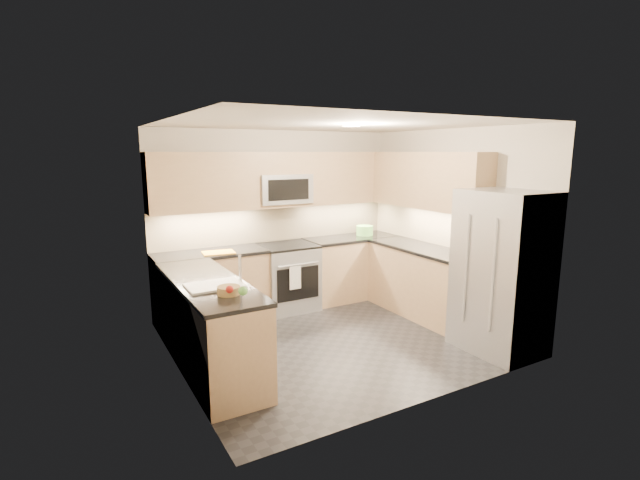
{
  "coord_description": "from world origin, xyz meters",
  "views": [
    {
      "loc": [
        -2.73,
        -4.44,
        2.2
      ],
      "look_at": [
        0.0,
        0.35,
        1.15
      ],
      "focal_mm": 26.0,
      "sensor_mm": 36.0,
      "label": 1
    }
  ],
  "objects": [
    {
      "name": "microwave",
      "position": [
        0.0,
        1.4,
        1.7
      ],
      "size": [
        0.76,
        0.4,
        0.4
      ],
      "primitive_type": "cube",
      "color": "#979A9F",
      "rests_on": "upper_cab_back"
    },
    {
      "name": "wall_front",
      "position": [
        0.0,
        -1.6,
        1.25
      ],
      "size": [
        3.6,
        0.02,
        2.5
      ],
      "primitive_type": "cube",
      "color": "#BCB3A4",
      "rests_on": "floor"
    },
    {
      "name": "wall_right",
      "position": [
        1.8,
        0.0,
        1.25
      ],
      "size": [
        0.02,
        3.2,
        2.5
      ],
      "primitive_type": "cube",
      "color": "#BCB3A4",
      "rests_on": "floor"
    },
    {
      "name": "base_cab_peninsula",
      "position": [
        -1.5,
        0.0,
        0.45
      ],
      "size": [
        0.6,
        2.0,
        0.9
      ],
      "primitive_type": "cube",
      "color": "tan",
      "rests_on": "floor"
    },
    {
      "name": "countertop_back_left",
      "position": [
        -1.09,
        1.3,
        0.92
      ],
      "size": [
        1.42,
        0.63,
        0.04
      ],
      "primitive_type": "cube",
      "color": "black",
      "rests_on": "base_cab_back_left"
    },
    {
      "name": "countertop_right",
      "position": [
        1.5,
        0.15,
        0.92
      ],
      "size": [
        0.63,
        1.7,
        0.04
      ],
      "primitive_type": "cube",
      "color": "black",
      "rests_on": "base_cab_right"
    },
    {
      "name": "wall_left",
      "position": [
        -1.8,
        0.0,
        1.25
      ],
      "size": [
        0.02,
        3.2,
        2.5
      ],
      "primitive_type": "cube",
      "color": "#BCB3A4",
      "rests_on": "floor"
    },
    {
      "name": "base_cab_back_left",
      "position": [
        -1.09,
        1.3,
        0.45
      ],
      "size": [
        1.42,
        0.6,
        0.9
      ],
      "primitive_type": "cube",
      "color": "tan",
      "rests_on": "floor"
    },
    {
      "name": "backsplash_back",
      "position": [
        0.0,
        1.6,
        1.2
      ],
      "size": [
        3.6,
        0.01,
        0.51
      ],
      "primitive_type": "cube",
      "color": "#C3B18D",
      "rests_on": "wall_back"
    },
    {
      "name": "microwave_door",
      "position": [
        0.0,
        1.2,
        1.7
      ],
      "size": [
        0.6,
        0.01,
        0.28
      ],
      "primitive_type": "cube",
      "color": "black",
      "rests_on": "microwave"
    },
    {
      "name": "fridge_handle_left",
      "position": [
        1.08,
        -1.33,
        0.95
      ],
      "size": [
        0.02,
        0.02,
        1.2
      ],
      "primitive_type": "cylinder",
      "color": "#B2B5BA",
      "rests_on": "refrigerator"
    },
    {
      "name": "utensil_bowl",
      "position": [
        1.34,
        1.31,
        1.01
      ],
      "size": [
        0.29,
        0.29,
        0.15
      ],
      "primitive_type": "cylinder",
      "rotation": [
        0.0,
        0.0,
        0.13
      ],
      "color": "#6CC554",
      "rests_on": "countertop_back_right"
    },
    {
      "name": "fruit_pear",
      "position": [
        -1.45,
        -0.88,
        1.05
      ],
      "size": [
        0.08,
        0.08,
        0.08
      ],
      "primitive_type": "sphere",
      "color": "#5CAB49",
      "rests_on": "fruit_basket"
    },
    {
      "name": "fridge_handle_right",
      "position": [
        1.08,
        -0.97,
        0.95
      ],
      "size": [
        0.02,
        0.02,
        1.2
      ],
      "primitive_type": "cylinder",
      "color": "#B2B5BA",
      "rests_on": "refrigerator"
    },
    {
      "name": "refrigerator",
      "position": [
        1.45,
        -1.15,
        0.9
      ],
      "size": [
        0.7,
        0.9,
        1.8
      ],
      "primitive_type": "cube",
      "color": "#9B9DA2",
      "rests_on": "floor"
    },
    {
      "name": "wall_back",
      "position": [
        0.0,
        1.6,
        1.25
      ],
      "size": [
        3.6,
        0.02,
        2.5
      ],
      "primitive_type": "cube",
      "color": "#BCB3A4",
      "rests_on": "floor"
    },
    {
      "name": "base_cab_back_right",
      "position": [
        1.09,
        1.3,
        0.45
      ],
      "size": [
        1.42,
        0.6,
        0.9
      ],
      "primitive_type": "cube",
      "color": "tan",
      "rests_on": "floor"
    },
    {
      "name": "base_cab_right",
      "position": [
        1.5,
        0.15,
        0.45
      ],
      "size": [
        0.6,
        1.7,
        0.9
      ],
      "primitive_type": "cube",
      "color": "tan",
      "rests_on": "floor"
    },
    {
      "name": "sink_basin",
      "position": [
        -1.5,
        -0.25,
        0.88
      ],
      "size": [
        0.52,
        0.38,
        0.16
      ],
      "primitive_type": "cube",
      "color": "white",
      "rests_on": "base_cab_peninsula"
    },
    {
      "name": "faucet",
      "position": [
        -1.24,
        -0.25,
        1.08
      ],
      "size": [
        0.03,
        0.03,
        0.28
      ],
      "primitive_type": "cylinder",
      "color": "silver",
      "rests_on": "countertop_peninsula"
    },
    {
      "name": "fruit_apple",
      "position": [
        -1.53,
        -0.78,
        1.05
      ],
      "size": [
        0.07,
        0.07,
        0.07
      ],
      "primitive_type": "sphere",
      "color": "#AB1B13",
      "rests_on": "fruit_basket"
    },
    {
      "name": "upper_cab_back",
      "position": [
        0.0,
        1.43,
        1.83
      ],
      "size": [
        3.6,
        0.35,
        0.75
      ],
      "primitive_type": "cube",
      "color": "tan",
      "rests_on": "wall_back"
    },
    {
      "name": "countertop_back_right",
      "position": [
        1.09,
        1.3,
        0.92
      ],
      "size": [
        1.42,
        0.63,
        0.04
      ],
      "primitive_type": "cube",
      "color": "black",
      "rests_on": "base_cab_back_right"
    },
    {
      "name": "upper_cab_right",
      "position": [
        1.62,
        0.28,
        1.83
      ],
      "size": [
        0.35,
        1.95,
        0.75
      ],
      "primitive_type": "cube",
      "color": "tan",
      "rests_on": "wall_right"
    },
    {
      "name": "dish_towel_check",
      "position": [
        -0.06,
        0.91,
        0.55
      ],
      "size": [
        0.16,
        0.01,
        0.31
      ],
      "primitive_type": "cube",
      "rotation": [
        0.0,
        0.0,
        0.01
      ],
      "color": "white",
      "rests_on": "oven_handle"
    },
    {
      "name": "oven_door_glass",
      "position": [
        0.0,
        0.95,
        0.45
      ],
      "size": [
        0.62,
        0.02,
        0.45
      ],
      "primitive_type": "cube",
      "color": "black",
      "rests_on": "gas_range"
    },
    {
      "name": "countertop_peninsula",
      "position": [
        -1.5,
        0.0,
        0.92
      ],
      "size": [
        0.63,
        2.0,
        0.04
      ],
      "primitive_type": "cube",
      "color": "black",
      "rests_on": "base_cab_peninsula"
    },
    {
      "name": "ceiling",
      "position": [
        0.0,
        0.0,
        2.5
      ],
      "size": [
        3.6,
        3.2,
        0.02
      ],
      "primitive_type": "cube",
      "color": "beige",
      "rests_on": "wall_back"
    },
    {
      "name": "gas_range",
      "position": [
        0.0,
        1.28,
        0.46
      ],
      "size": [
        0.76,
        0.65,
        0.91
      ],
      "primitive_type": "cube",
      "color": "#A5A8AD",
      "rests_on": "floor"
    },
    {
      "name": "oven_handle",
      "position": [
        0.0,
        0.93,
        0.72
      ],
      "size": [
        0.6,
        0.02,
        0.02
      ],
      "primitive_type": "cylinder",
      "rotation": [
        0.0,
        1.57,
        0.0
      ],
      "color": "#B2B5BA",
      "rests_on": "gas_range"
    },
    {
      "name": "range_cooktop",
      "position": [
        0.0,
        1.28,
        0.92
      ],
      "size": [
        0.76,
        0.65,
        0.03
      ],
      "primitive_type": "cube",
      "color": "black",
      "rests_on": "gas_range"
    },
    {
      "name": "cutting_board",
      "position": [
        -1.01,
        1.18,
        0.95
      ],
      "size": [
        0.42,
        0.32,
        0.01
      ],
      "primitive_type": "cube",
      "rotation": [
        0.0,
        0.0,
        -0.13
      ],
      "color": "orange",
      "rests_on": "countertop_back_left"
    },
    {
      "name": "fruit_basket",
      "position": [
        -1.46,
        -0.56,
        0.98
      ],
      "size": [
        0.24,
        0.24,
        0.08
      ],
      "primitive_type": "cylinder",
      "rotation": [
        0.0,
        0.0,
        0.19
      ],
      "color": "#A6854D",
      "rests_on": "countertop_peninsula"
    },
    {
      "name": "backsplash_right",
      "position": [
        1.8,
        0.45,
        1.2
      ],
      "size": [
        0.01,
        2.3,
        0.51
      ],
      "primitive_type": "cube",
      "color": "#C3B18D",
      "rests_on": "wall_right"
    },
    {
      "name": "floor",
      "position": [
        0.0,
        0.0,
        0.0
      ],
      "size": [
        3.6,
        3.2,
        0.0
      ],
      "primitive_type": "cube",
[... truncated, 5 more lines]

